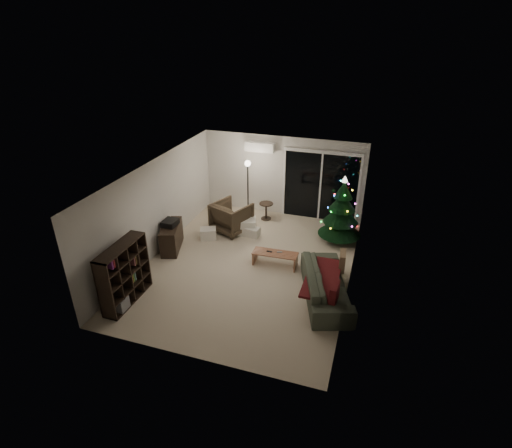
{
  "coord_description": "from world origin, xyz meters",
  "views": [
    {
      "loc": [
        2.8,
        -8.06,
        5.55
      ],
      "look_at": [
        0.1,
        0.3,
        1.05
      ],
      "focal_mm": 28.0,
      "sensor_mm": 36.0,
      "label": 1
    }
  ],
  "objects_px": {
    "bookshelf": "(118,273)",
    "christmas_tree": "(342,210)",
    "armchair": "(232,217)",
    "coffee_table": "(275,259)",
    "media_cabinet": "(172,237)",
    "sofa": "(326,284)"
  },
  "relations": [
    {
      "from": "bookshelf",
      "to": "christmas_tree",
      "type": "xyz_separation_m",
      "value": [
        4.25,
        4.15,
        0.27
      ]
    },
    {
      "from": "media_cabinet",
      "to": "coffee_table",
      "type": "xyz_separation_m",
      "value": [
        2.88,
        0.05,
        -0.17
      ]
    },
    {
      "from": "media_cabinet",
      "to": "christmas_tree",
      "type": "bearing_deg",
      "value": 5.43
    },
    {
      "from": "media_cabinet",
      "to": "sofa",
      "type": "bearing_deg",
      "value": -29.01
    },
    {
      "from": "coffee_table",
      "to": "christmas_tree",
      "type": "relative_size",
      "value": 0.59
    },
    {
      "from": "bookshelf",
      "to": "sofa",
      "type": "xyz_separation_m",
      "value": [
        4.3,
        1.47,
        -0.36
      ]
    },
    {
      "from": "sofa",
      "to": "christmas_tree",
      "type": "height_order",
      "value": "christmas_tree"
    },
    {
      "from": "armchair",
      "to": "coffee_table",
      "type": "bearing_deg",
      "value": 162.25
    },
    {
      "from": "bookshelf",
      "to": "christmas_tree",
      "type": "height_order",
      "value": "christmas_tree"
    },
    {
      "from": "bookshelf",
      "to": "armchair",
      "type": "height_order",
      "value": "bookshelf"
    },
    {
      "from": "media_cabinet",
      "to": "christmas_tree",
      "type": "distance_m",
      "value": 4.66
    },
    {
      "from": "armchair",
      "to": "christmas_tree",
      "type": "distance_m",
      "value": 3.14
    },
    {
      "from": "media_cabinet",
      "to": "bookshelf",
      "type": "bearing_deg",
      "value": -107.79
    },
    {
      "from": "coffee_table",
      "to": "sofa",
      "type": "bearing_deg",
      "value": -35.01
    },
    {
      "from": "bookshelf",
      "to": "christmas_tree",
      "type": "distance_m",
      "value": 5.94
    },
    {
      "from": "coffee_table",
      "to": "christmas_tree",
      "type": "distance_m",
      "value": 2.37
    },
    {
      "from": "sofa",
      "to": "christmas_tree",
      "type": "xyz_separation_m",
      "value": [
        -0.05,
        2.68,
        0.63
      ]
    },
    {
      "from": "sofa",
      "to": "coffee_table",
      "type": "distance_m",
      "value": 1.69
    },
    {
      "from": "armchair",
      "to": "coffee_table",
      "type": "relative_size",
      "value": 0.87
    },
    {
      "from": "armchair",
      "to": "sofa",
      "type": "distance_m",
      "value": 3.89
    },
    {
      "from": "sofa",
      "to": "christmas_tree",
      "type": "distance_m",
      "value": 2.75
    },
    {
      "from": "media_cabinet",
      "to": "coffee_table",
      "type": "distance_m",
      "value": 2.88
    }
  ]
}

